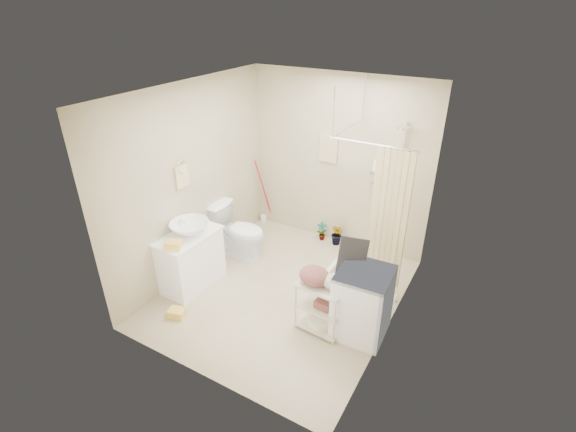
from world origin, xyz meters
name	(u,v)px	position (x,y,z in m)	size (l,w,h in m)	color
floor	(284,292)	(0.00, 0.00, 0.00)	(3.20, 3.20, 0.00)	#C0B090
ceiling	(282,92)	(0.00, 0.00, 2.60)	(2.80, 3.20, 0.04)	silver
wall_back	(338,163)	(0.00, 1.60, 1.30)	(2.80, 0.04, 2.60)	#BAB090
wall_front	(192,274)	(0.00, -1.60, 1.30)	(2.80, 0.04, 2.60)	#BAB090
wall_left	(193,181)	(-1.40, 0.00, 1.30)	(0.04, 3.20, 2.60)	#BAB090
wall_right	(400,234)	(1.40, 0.00, 1.30)	(0.04, 3.20, 2.60)	#BAB090
vanity	(191,260)	(-1.16, -0.45, 0.39)	(0.49, 0.88, 0.77)	white
sink	(190,228)	(-1.14, -0.42, 0.86)	(0.51, 0.51, 0.17)	white
counter_basket	(174,245)	(-1.08, -0.78, 0.82)	(0.19, 0.14, 0.10)	#F7CE4A
floor_basket	(177,312)	(-0.89, -1.06, 0.08)	(0.28, 0.21, 0.15)	#F9D14D
toilet	(239,231)	(-1.04, 0.47, 0.41)	(0.46, 0.80, 0.82)	white
mop	(263,191)	(-1.31, 1.53, 0.57)	(0.11, 0.11, 1.14)	#AB1921
potted_plant_a	(322,231)	(-0.15, 1.47, 0.16)	(0.16, 0.11, 0.31)	brown
potted_plant_b	(337,235)	(0.12, 1.45, 0.18)	(0.20, 0.16, 0.37)	maroon
hanging_towel	(329,149)	(-0.15, 1.58, 1.50)	(0.28, 0.03, 0.42)	#C5BD8C
towel_ring	(182,175)	(-1.38, -0.20, 1.47)	(0.04, 0.22, 0.34)	beige
tp_holder	(202,219)	(-1.36, 0.05, 0.72)	(0.08, 0.12, 0.14)	white
shower	(379,205)	(0.85, 1.05, 1.05)	(1.10, 1.10, 2.10)	silver
shampoo_bottle_a	(376,164)	(0.61, 1.50, 1.43)	(0.08, 0.08, 0.21)	white
shampoo_bottle_b	(385,166)	(0.72, 1.53, 1.41)	(0.08, 0.08, 0.18)	#344D97
washing_machine	(362,303)	(1.14, -0.18, 0.42)	(0.57, 0.59, 0.84)	white
laundry_rack	(321,303)	(0.71, -0.37, 0.38)	(0.54, 0.32, 0.75)	beige
ironing_board	(347,284)	(0.92, -0.13, 0.57)	(0.32, 0.09, 1.13)	black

